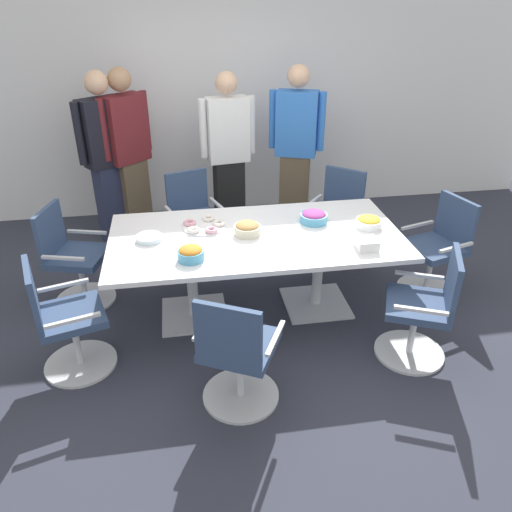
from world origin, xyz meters
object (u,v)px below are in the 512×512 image
at_px(person_standing_2, 228,153).
at_px(plate_stack, 149,238).
at_px(snack_bowl_chips_yellow, 369,222).
at_px(snack_bowl_chips_orange, 191,253).
at_px(office_chair_5, 64,324).
at_px(snack_bowl_candy_mix, 314,217).
at_px(office_chair_3, 194,222).
at_px(napkin_pile, 366,244).
at_px(conference_table, 256,248).
at_px(snack_bowl_cookies, 247,228).
at_px(office_chair_2, 336,220).
at_px(person_standing_0, 107,157).
at_px(person_standing_3, 296,147).
at_px(office_chair_0, 424,312).
at_px(office_chair_6, 237,357).
at_px(person_standing_1, 129,153).
at_px(office_chair_1, 437,252).
at_px(office_chair_4, 73,261).
at_px(donut_platter, 204,226).

bearing_deg(person_standing_2, plate_stack, 54.27).
bearing_deg(snack_bowl_chips_yellow, snack_bowl_chips_orange, -167.77).
distance_m(office_chair_5, snack_bowl_candy_mix, 2.18).
bearing_deg(office_chair_3, napkin_pile, 113.60).
xyz_separation_m(conference_table, snack_bowl_cookies, (-0.07, 0.03, 0.18)).
relative_size(office_chair_2, person_standing_0, 0.50).
bearing_deg(person_standing_0, person_standing_3, 145.24).
xyz_separation_m(office_chair_0, snack_bowl_cookies, (-1.22, 0.83, 0.40)).
bearing_deg(snack_bowl_cookies, snack_bowl_chips_orange, -143.18).
height_order(office_chair_6, person_standing_3, person_standing_3).
relative_size(office_chair_2, napkin_pile, 5.62).
height_order(office_chair_0, office_chair_5, same).
relative_size(office_chair_0, person_standing_2, 0.51).
relative_size(office_chair_2, snack_bowl_chips_orange, 4.50).
distance_m(person_standing_0, snack_bowl_chips_yellow, 2.83).
height_order(office_chair_6, person_standing_2, person_standing_2).
xyz_separation_m(person_standing_1, person_standing_2, (1.06, -0.08, -0.03)).
relative_size(office_chair_1, person_standing_0, 0.50).
distance_m(person_standing_0, person_standing_1, 0.23).
height_order(office_chair_3, person_standing_1, person_standing_1).
bearing_deg(office_chair_4, person_standing_1, 175.56).
bearing_deg(person_standing_0, office_chair_4, 43.30).
bearing_deg(donut_platter, office_chair_2, 26.31).
height_order(office_chair_3, donut_platter, office_chair_3).
xyz_separation_m(person_standing_1, person_standing_3, (1.82, -0.07, -0.00)).
bearing_deg(person_standing_0, office_chair_6, 75.52).
bearing_deg(office_chair_5, person_standing_1, 153.65).
distance_m(office_chair_6, snack_bowl_chips_yellow, 1.71).
distance_m(office_chair_4, person_standing_0, 1.37).
bearing_deg(conference_table, office_chair_6, -105.45).
distance_m(conference_table, donut_platter, 0.48).
xyz_separation_m(office_chair_3, office_chair_5, (-1.02, -1.58, 0.00)).
distance_m(snack_bowl_chips_yellow, snack_bowl_chips_orange, 1.55).
bearing_deg(snack_bowl_candy_mix, person_standing_0, 141.49).
relative_size(office_chair_6, person_standing_0, 0.50).
height_order(office_chair_6, snack_bowl_cookies, office_chair_6).
height_order(snack_bowl_chips_yellow, snack_bowl_chips_orange, snack_bowl_chips_orange).
bearing_deg(office_chair_5, office_chair_2, 103.24).
relative_size(office_chair_3, donut_platter, 2.52).
bearing_deg(donut_platter, conference_table, -26.40).
bearing_deg(snack_bowl_chips_yellow, plate_stack, 178.68).
xyz_separation_m(office_chair_3, snack_bowl_cookies, (0.41, -1.03, 0.40)).
bearing_deg(napkin_pile, person_standing_1, 132.50).
distance_m(conference_table, office_chair_0, 1.42).
bearing_deg(napkin_pile, office_chair_0, -51.86).
distance_m(office_chair_4, office_chair_5, 0.94).
distance_m(snack_bowl_candy_mix, plate_stack, 1.41).
distance_m(office_chair_0, donut_platter, 1.89).
bearing_deg(office_chair_6, snack_bowl_chips_orange, 135.39).
bearing_deg(office_chair_0, office_chair_6, 124.61).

